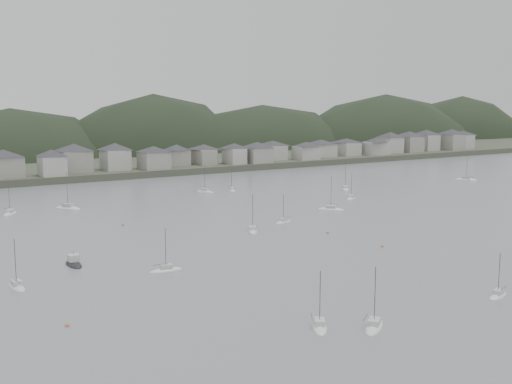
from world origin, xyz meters
TOP-DOWN VIEW (x-y plane):
  - ground at (0.00, 0.00)m, footprint 900.00×900.00m
  - far_shore_land at (0.00, 295.00)m, footprint 900.00×250.00m
  - forested_ridge at (4.83, 269.40)m, footprint 851.55×103.94m
  - waterfront_town at (50.59, 183.34)m, footprint 451.48×28.46m
  - sailboat_lead at (41.07, 78.24)m, footprint 7.22×5.93m
  - moored_fleet at (-6.04, 55.86)m, footprint 265.54×146.90m
  - motor_launch_far at (-66.30, 40.84)m, footprint 2.81×7.56m
  - mooring_buoys at (-20.32, 25.90)m, footprint 98.61×84.86m

SIDE VIEW (x-z plane):
  - forested_ridge at x=4.83m, z-range -62.57..40.00m
  - ground at x=0.00m, z-range 0.00..0.00m
  - mooring_buoys at x=-20.32m, z-range -0.20..0.50m
  - moored_fleet at x=-6.04m, z-range -6.25..6.61m
  - sailboat_lead at x=41.07m, z-range -4.74..5.10m
  - motor_launch_far at x=-66.30m, z-range -1.61..2.20m
  - far_shore_land at x=0.00m, z-range 0.00..3.00m
  - waterfront_town at x=50.59m, z-range 2.20..15.12m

